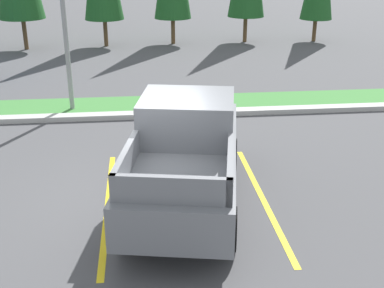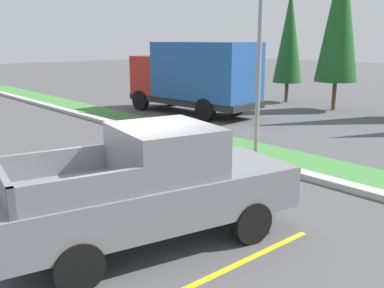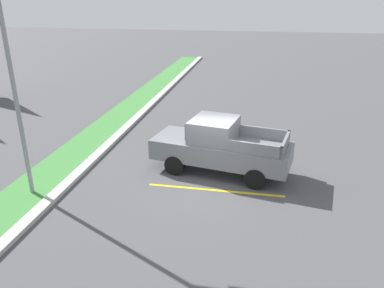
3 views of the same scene
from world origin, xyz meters
name	(u,v)px [view 2 (image 2 of 3)]	position (x,y,z in m)	size (l,w,h in m)	color
ground_plane	(138,224)	(0.00, 0.00, 0.00)	(120.00, 120.00, 0.00)	#4C4C4F
parking_line_near	(107,217)	(-0.72, -0.29, 0.00)	(0.12, 4.80, 0.01)	yellow
parking_line_far	(211,277)	(2.38, -0.29, 0.00)	(0.12, 4.80, 0.01)	yellow
curb_strip	(293,171)	(0.00, 5.00, 0.07)	(56.00, 0.40, 0.15)	#B2B2AD
grass_median	(316,166)	(0.00, 6.10, 0.03)	(56.00, 1.80, 0.06)	#42843D
pickup_truck_main	(153,187)	(0.84, -0.24, 1.04)	(2.84, 5.48, 2.10)	black
cargo_truck_distant	(195,75)	(-9.14, 9.54, 1.85)	(6.99, 3.06, 3.40)	black
street_light	(256,29)	(-2.09, 5.74, 3.82)	(0.24, 1.49, 6.55)	gray
cypress_tree_leftmost	(289,36)	(-8.72, 16.18, 3.68)	(1.63, 1.63, 6.25)	brown
cypress_tree_left_inner	(340,13)	(-5.34, 15.62, 4.74)	(2.09, 2.09, 8.05)	brown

